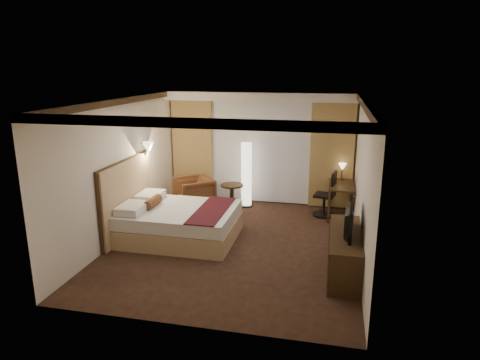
% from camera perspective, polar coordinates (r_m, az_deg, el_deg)
% --- Properties ---
extents(floor, '(4.50, 5.50, 0.01)m').
position_cam_1_polar(floor, '(8.25, -0.61, -8.45)').
color(floor, black).
rests_on(floor, ground).
extents(ceiling, '(4.50, 5.50, 0.01)m').
position_cam_1_polar(ceiling, '(7.59, -0.67, 10.60)').
color(ceiling, white).
rests_on(ceiling, back_wall).
extents(back_wall, '(4.50, 0.02, 2.70)m').
position_cam_1_polar(back_wall, '(10.45, 2.80, 4.30)').
color(back_wall, silver).
rests_on(back_wall, floor).
extents(left_wall, '(0.02, 5.50, 2.70)m').
position_cam_1_polar(left_wall, '(8.59, -15.41, 1.46)').
color(left_wall, silver).
rests_on(left_wall, floor).
extents(right_wall, '(0.02, 5.50, 2.70)m').
position_cam_1_polar(right_wall, '(7.64, 16.04, -0.25)').
color(right_wall, silver).
rests_on(right_wall, floor).
extents(crown_molding, '(4.50, 5.50, 0.12)m').
position_cam_1_polar(crown_molding, '(7.60, -0.66, 10.15)').
color(crown_molding, black).
rests_on(crown_molding, ceiling).
extents(soffit, '(4.50, 0.50, 0.20)m').
position_cam_1_polar(soffit, '(10.05, 2.65, 11.07)').
color(soffit, white).
rests_on(soffit, ceiling).
extents(curtain_sheer, '(2.48, 0.04, 2.45)m').
position_cam_1_polar(curtain_sheer, '(10.39, 2.72, 3.68)').
color(curtain_sheer, silver).
rests_on(curtain_sheer, back_wall).
extents(curtain_left_drape, '(1.00, 0.14, 2.45)m').
position_cam_1_polar(curtain_left_drape, '(10.75, -6.32, 3.98)').
color(curtain_left_drape, '#A9784D').
rests_on(curtain_left_drape, back_wall).
extents(curtain_right_drape, '(1.00, 0.14, 2.45)m').
position_cam_1_polar(curtain_right_drape, '(10.19, 12.14, 3.13)').
color(curtain_right_drape, '#A9784D').
rests_on(curtain_right_drape, back_wall).
extents(wall_sconce, '(0.24, 0.24, 0.24)m').
position_cam_1_polar(wall_sconce, '(9.23, -12.16, 4.28)').
color(wall_sconce, white).
rests_on(wall_sconce, left_wall).
extents(bed, '(2.15, 1.68, 0.63)m').
position_cam_1_polar(bed, '(8.46, -7.97, -5.69)').
color(bed, white).
rests_on(bed, floor).
extents(headboard, '(0.12, 1.98, 1.50)m').
position_cam_1_polar(headboard, '(8.75, -14.77, -2.34)').
color(headboard, tan).
rests_on(headboard, floor).
extents(armchair, '(1.10, 1.11, 0.84)m').
position_cam_1_polar(armchair, '(10.08, -6.21, -1.61)').
color(armchair, '#533619').
rests_on(armchair, floor).
extents(side_table, '(0.54, 0.54, 0.59)m').
position_cam_1_polar(side_table, '(10.11, -1.08, -2.21)').
color(side_table, black).
rests_on(side_table, floor).
extents(floor_lamp, '(0.33, 0.33, 1.56)m').
position_cam_1_polar(floor_lamp, '(10.15, 0.87, 0.71)').
color(floor_lamp, white).
rests_on(floor_lamp, floor).
extents(desk, '(0.55, 1.10, 0.75)m').
position_cam_1_polar(desk, '(9.83, 13.27, -2.63)').
color(desk, black).
rests_on(desk, floor).
extents(desk_lamp, '(0.18, 0.18, 0.34)m').
position_cam_1_polar(desk_lamp, '(10.07, 13.44, 1.00)').
color(desk_lamp, '#FFD899').
rests_on(desk_lamp, desk).
extents(office_chair, '(0.59, 0.59, 1.03)m').
position_cam_1_polar(office_chair, '(9.74, 11.21, -1.80)').
color(office_chair, black).
rests_on(office_chair, floor).
extents(dresser, '(0.50, 1.76, 0.68)m').
position_cam_1_polar(dresser, '(7.25, 13.78, -9.38)').
color(dresser, black).
rests_on(dresser, floor).
extents(television, '(0.63, 1.02, 0.13)m').
position_cam_1_polar(television, '(7.02, 13.85, -4.69)').
color(television, black).
rests_on(television, dresser).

